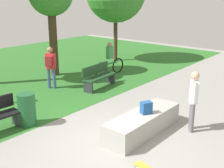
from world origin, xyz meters
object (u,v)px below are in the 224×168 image
trash_bin (27,109)px  cyclist_on_bicycle (110,61)px  concrete_ledge (143,123)px  skater_performing_trick (193,97)px  pedestrian_with_backpack (50,64)px  park_bench_by_oak (98,76)px  backpack_on_ledge (146,108)px

trash_bin → cyclist_on_bicycle: 5.80m
concrete_ledge → skater_performing_trick: (0.96, -0.93, 0.69)m
skater_performing_trick → pedestrian_with_backpack: 5.81m
park_bench_by_oak → cyclist_on_bicycle: bearing=27.1°
skater_performing_trick → trash_bin: bearing=125.5°
pedestrian_with_backpack → skater_performing_trick: bearing=-89.3°
park_bench_by_oak → cyclist_on_bicycle: (1.72, 0.88, 0.15)m
park_bench_by_oak → cyclist_on_bicycle: size_ratio=0.90×
skater_performing_trick → park_bench_by_oak: (1.19, 4.49, -0.48)m
concrete_ledge → cyclist_on_bicycle: (3.87, 4.44, 0.35)m
park_bench_by_oak → backpack_on_ledge: bearing=-120.2°
concrete_ledge → trash_bin: (-1.68, 2.78, 0.19)m
backpack_on_ledge → park_bench_by_oak: park_bench_by_oak is taller
concrete_ledge → trash_bin: size_ratio=2.75×
trash_bin → skater_performing_trick: bearing=-54.5°
skater_performing_trick → park_bench_by_oak: size_ratio=1.01×
park_bench_by_oak → trash_bin: trash_bin is taller
concrete_ledge → pedestrian_with_backpack: (0.89, 4.89, 0.70)m
park_bench_by_oak → pedestrian_with_backpack: (-1.26, 1.32, 0.50)m
skater_performing_trick → cyclist_on_bicycle: skater_performing_trick is taller
backpack_on_ledge → park_bench_by_oak: size_ratio=0.20×
skater_performing_trick → backpack_on_ledge: bearing=136.4°
skater_performing_trick → cyclist_on_bicycle: 6.11m
skater_performing_trick → trash_bin: 4.58m
skater_performing_trick → trash_bin: (-2.64, 3.71, -0.50)m
backpack_on_ledge → skater_performing_trick: (0.92, -0.87, 0.25)m
cyclist_on_bicycle → park_bench_by_oak: bearing=-152.9°
backpack_on_ledge → pedestrian_with_backpack: bearing=105.9°
skater_performing_trick → cyclist_on_bicycle: bearing=61.6°
backpack_on_ledge → pedestrian_with_backpack: 5.02m
concrete_ledge → park_bench_by_oak: park_bench_by_oak is taller
backpack_on_ledge → cyclist_on_bicycle: (3.82, 4.50, -0.09)m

